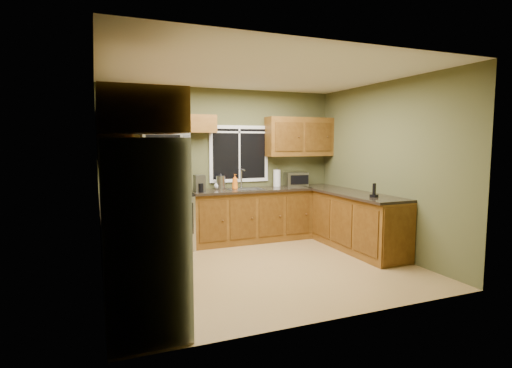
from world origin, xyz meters
TOP-DOWN VIEW (x-y plane):
  - floor at (0.00, 0.00)m, footprint 4.20×4.20m
  - ceiling at (0.00, 0.00)m, footprint 4.20×4.20m
  - back_wall at (0.00, 1.80)m, footprint 4.20×0.00m
  - front_wall at (0.00, -1.80)m, footprint 4.20×0.00m
  - left_wall at (-2.10, 0.00)m, footprint 0.00×3.60m
  - right_wall at (2.10, 0.00)m, footprint 0.00×3.60m
  - window at (0.30, 1.78)m, footprint 1.12×0.03m
  - base_cabinets_left at (-1.80, 0.48)m, footprint 0.60×2.65m
  - countertop_left at (-1.78, 0.48)m, footprint 0.65×2.65m
  - base_cabinets_back at (0.42, 1.50)m, footprint 2.17×0.60m
  - countertop_back at (0.42, 1.48)m, footprint 2.17×0.65m
  - base_cabinets_peninsula at (1.80, 0.54)m, footprint 0.60×2.52m
  - countertop_peninsula at (1.78, 0.55)m, footprint 0.65×2.50m
  - upper_cabinets_left at (-1.94, 0.48)m, footprint 0.33×2.65m
  - upper_cabinets_back_left at (-0.85, 1.64)m, footprint 1.30×0.33m
  - upper_cabinets_back_right at (1.45, 1.64)m, footprint 1.30×0.33m
  - upper_cabinet_over_fridge at (-1.74, -1.30)m, footprint 0.72×0.90m
  - refrigerator at (-1.74, -1.30)m, footprint 0.74×0.90m
  - range at (-1.05, 1.47)m, footprint 0.76×0.69m
  - microwave at (-1.05, 1.61)m, footprint 0.76×0.41m
  - sink at (0.30, 1.49)m, footprint 0.60×0.42m
  - toaster_oven at (1.37, 1.62)m, footprint 0.45×0.37m
  - coffee_maker at (-0.54, 1.40)m, footprint 0.17×0.23m
  - kettle at (-0.10, 1.64)m, footprint 0.18×0.18m
  - paper_towel_roll at (1.01, 1.68)m, footprint 0.16×0.16m
  - soap_bottle_a at (0.12, 1.51)m, footprint 0.13×0.14m
  - soap_bottle_c at (-0.15, 1.65)m, footprint 0.15×0.15m
  - cordless_phone at (1.73, -0.22)m, footprint 0.12×0.12m

SIDE VIEW (x-z plane):
  - floor at x=0.00m, z-range 0.00..0.00m
  - base_cabinets_peninsula at x=1.80m, z-range 0.00..0.90m
  - base_cabinets_left at x=-1.80m, z-range 0.00..0.90m
  - base_cabinets_back at x=0.42m, z-range 0.00..0.90m
  - range at x=-1.05m, z-range 0.00..0.94m
  - refrigerator at x=-1.74m, z-range 0.00..1.80m
  - countertop_left at x=-1.78m, z-range 0.90..0.94m
  - countertop_back at x=0.42m, z-range 0.90..0.94m
  - countertop_peninsula at x=1.78m, z-range 0.90..0.94m
  - sink at x=0.30m, z-range 0.77..1.13m
  - cordless_phone at x=1.73m, z-range 0.90..1.11m
  - soap_bottle_c at x=-0.15m, z-range 0.94..1.10m
  - toaster_oven at x=1.37m, z-range 0.94..1.20m
  - coffee_maker at x=-0.54m, z-range 0.93..1.21m
  - kettle at x=-0.10m, z-range 0.93..1.22m
  - soap_bottle_a at x=0.12m, z-range 0.94..1.21m
  - paper_towel_roll at x=1.01m, z-range 0.92..1.27m
  - back_wall at x=0.00m, z-range -0.75..3.45m
  - front_wall at x=0.00m, z-range -0.75..3.45m
  - left_wall at x=-2.10m, z-range -0.45..3.15m
  - right_wall at x=2.10m, z-range -0.45..3.15m
  - window at x=0.30m, z-range 1.04..2.06m
  - microwave at x=-1.05m, z-range 1.52..1.94m
  - upper_cabinets_left at x=-1.94m, z-range 1.50..2.22m
  - upper_cabinets_back_right at x=1.45m, z-range 1.50..2.22m
  - upper_cabinet_over_fridge at x=-1.74m, z-range 1.84..2.22m
  - upper_cabinets_back_left at x=-0.85m, z-range 1.92..2.22m
  - ceiling at x=0.00m, z-range 2.70..2.70m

